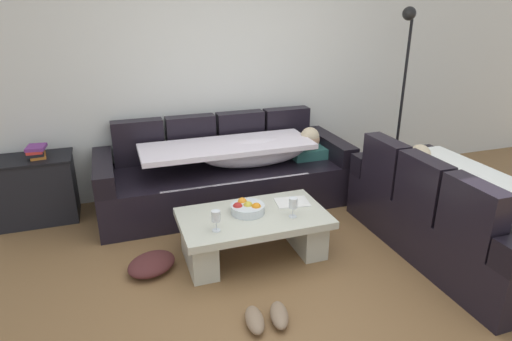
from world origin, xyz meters
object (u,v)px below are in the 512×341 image
fruit_bowl (247,208)px  open_magazine (292,202)px  couch_near_window (452,215)px  wine_glass_near_right (293,204)px  book_stack_on_cabinet (36,152)px  pair_of_shoes (267,317)px  couch_along_wall (230,174)px  side_cabinet (36,189)px  crumpled_garment (152,264)px  wine_glass_near_left (216,217)px  floor_lamp (402,87)px  coffee_table (253,230)px

fruit_bowl → open_magazine: fruit_bowl is taller
couch_near_window → wine_glass_near_right: (-1.31, 0.32, 0.16)m
book_stack_on_cabinet → pair_of_shoes: (1.52, -2.10, -0.65)m
couch_along_wall → open_magazine: size_ratio=9.07×
side_cabinet → crumpled_garment: side_cabinet is taller
wine_glass_near_left → floor_lamp: bearing=26.0°
side_cabinet → couch_near_window: bearing=-27.3°
coffee_table → fruit_bowl: size_ratio=4.29×
fruit_bowl → book_stack_on_cabinet: bearing=143.5°
coffee_table → crumpled_garment: bearing=176.8°
fruit_bowl → floor_lamp: (2.12, 0.98, 0.69)m
side_cabinet → book_stack_on_cabinet: (0.06, -0.00, 0.38)m
fruit_bowl → pair_of_shoes: fruit_bowl is taller
wine_glass_near_right → open_magazine: bearing=67.7°
couch_near_window → crumpled_garment: size_ratio=4.72×
couch_along_wall → coffee_table: 1.07m
wine_glass_near_right → open_magazine: (0.10, 0.24, -0.11)m
book_stack_on_cabinet → floor_lamp: 3.81m
side_cabinet → floor_lamp: (3.84, -0.25, 0.80)m
wine_glass_near_left → wine_glass_near_right: bearing=2.0°
couch_along_wall → coffee_table: (-0.10, -1.06, -0.09)m
wine_glass_near_right → pair_of_shoes: bearing=-124.5°
fruit_bowl → open_magazine: size_ratio=1.00×
coffee_table → wine_glass_near_right: size_ratio=7.23×
coffee_table → open_magazine: open_magazine is taller
open_magazine → couch_along_wall: bearing=115.0°
couch_near_window → coffee_table: (-1.60, 0.45, -0.10)m
coffee_table → book_stack_on_cabinet: size_ratio=5.29×
couch_near_window → book_stack_on_cabinet: couch_near_window is taller
side_cabinet → wine_glass_near_left: bearing=-45.6°
book_stack_on_cabinet → pair_of_shoes: book_stack_on_cabinet is taller
fruit_bowl → crumpled_garment: size_ratio=0.70×
fruit_bowl → wine_glass_near_left: wine_glass_near_left is taller
coffee_table → book_stack_on_cabinet: bearing=142.9°
floor_lamp → pair_of_shoes: (-2.27, -1.85, -1.07)m
pair_of_shoes → crumpled_garment: bearing=127.1°
wine_glass_near_right → book_stack_on_cabinet: (-1.99, 1.42, 0.20)m
floor_lamp → side_cabinet: bearing=176.2°
couch_along_wall → pair_of_shoes: size_ratio=7.49×
couch_along_wall → wine_glass_near_right: couch_along_wall is taller
couch_along_wall → wine_glass_near_left: bearing=-110.1°
side_cabinet → crumpled_garment: size_ratio=1.80×
coffee_table → open_magazine: bearing=15.5°
wine_glass_near_left → floor_lamp: (2.43, 1.19, 0.62)m
couch_along_wall → side_cabinet: 1.87m
couch_along_wall → wine_glass_near_left: couch_along_wall is taller
couch_near_window → crumpled_garment: couch_near_window is taller
coffee_table → side_cabinet: bearing=143.8°
couch_along_wall → open_magazine: couch_along_wall is taller
crumpled_garment → floor_lamp: bearing=18.6°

